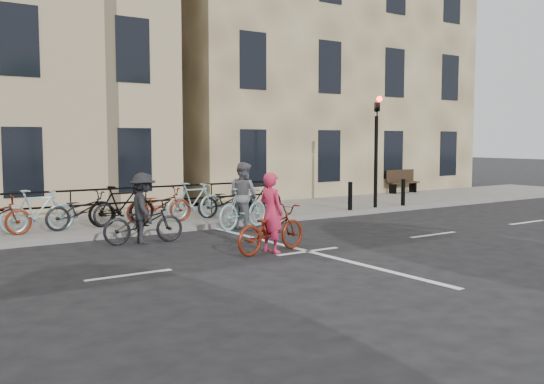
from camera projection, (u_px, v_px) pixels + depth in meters
ground at (308, 252)px, 12.96m from camera, size 120.00×120.00×0.00m
sidewalk at (43, 229)px, 15.63m from camera, size 46.00×4.00×0.15m
building_east at (290, 58)px, 28.18m from camera, size 14.00×10.00×12.00m
traffic_light at (376, 138)px, 19.81m from camera, size 0.18×0.30×3.90m
bollard_east at (350, 196)px, 19.22m from camera, size 0.14×0.14×0.90m
bollard_west at (403, 192)px, 20.57m from camera, size 0.14×0.14×0.90m
bench at (402, 180)px, 25.46m from camera, size 1.60×0.41×0.97m
parked_bikes at (100, 208)px, 15.46m from camera, size 11.45×1.23×1.05m
cyclist_pink at (271, 225)px, 12.81m from camera, size 2.01×1.02×1.71m
cyclist_grey at (243, 202)px, 16.15m from camera, size 1.93×1.03×1.79m
cyclist_dark at (143, 216)px, 13.93m from camera, size 1.91×1.14×1.64m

